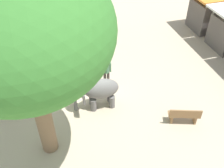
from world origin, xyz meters
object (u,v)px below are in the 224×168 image
Objects in this scene: elephant at (97,91)px; picnic_table_near at (8,91)px; wooden_bench at (184,115)px; market_stall_orange at (207,14)px; person_handler at (106,70)px; shade_tree_secondary at (22,29)px.

elephant is 1.32× the size of picnic_table_near.
wooden_bench is at bearing -109.79° from picnic_table_near.
market_stall_orange reaches higher than picnic_table_near.
picnic_table_near is at bearing -19.05° from elephant.
wooden_bench is (3.60, 2.59, -0.48)m from person_handler.
elephant is at bearing -105.03° from picnic_table_near.
picnic_table_near is (-3.44, -1.58, -4.84)m from shade_tree_secondary.
elephant is 5.39m from shade_tree_secondary.
picnic_table_near is at bearing -68.36° from person_handler.
market_stall_orange reaches higher than wooden_bench.
person_handler is 0.21× the size of shade_tree_secondary.
elephant is at bearing -59.14° from market_stall_orange.
shade_tree_secondary is 7.72m from wooden_bench.
market_stall_orange is at bearing -146.24° from elephant.
elephant is 0.29× the size of shade_tree_secondary.
shade_tree_secondary reaches higher than person_handler.
elephant is 4.10m from wooden_bench.
person_handler is 0.64× the size of market_stall_orange.
picnic_table_near is (-3.76, -7.48, 0.12)m from wooden_bench.
market_stall_orange reaches higher than elephant.
shade_tree_secondary reaches higher than elephant.
picnic_table_near is (-0.16, -4.89, -0.36)m from person_handler.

